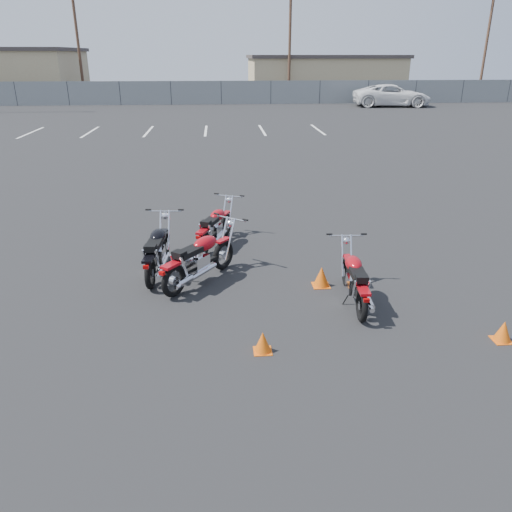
{
  "coord_description": "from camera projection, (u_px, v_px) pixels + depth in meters",
  "views": [
    {
      "loc": [
        -0.38,
        -7.05,
        3.76
      ],
      "look_at": [
        0.2,
        0.6,
        0.65
      ],
      "focal_mm": 35.0,
      "sensor_mm": 36.0,
      "label": 1
    }
  ],
  "objects": [
    {
      "name": "motorcycle_front_red",
      "position": [
        215.0,
        227.0,
        10.4
      ],
      "size": [
        1.04,
        1.8,
        0.9
      ],
      "color": "black",
      "rests_on": "ground"
    },
    {
      "name": "motorcycle_second_black",
      "position": [
        158.0,
        251.0,
        9.08
      ],
      "size": [
        0.75,
        1.95,
        0.95
      ],
      "color": "black",
      "rests_on": "ground"
    },
    {
      "name": "parking_line_stripes",
      "position": [
        177.0,
        131.0,
        26.26
      ],
      "size": [
        15.12,
        4.0,
        0.01
      ],
      "color": "silver",
      "rests_on": "ground"
    },
    {
      "name": "training_cone_near",
      "position": [
        321.0,
        277.0,
        8.65
      ],
      "size": [
        0.3,
        0.3,
        0.35
      ],
      "color": "#E85B0C",
      "rests_on": "ground"
    },
    {
      "name": "white_van",
      "position": [
        393.0,
        89.0,
        38.15
      ],
      "size": [
        3.28,
        6.97,
        2.57
      ],
      "primitive_type": "imported",
      "rotation": [
        0.0,
        0.0,
        1.48
      ],
      "color": "white",
      "rests_on": "ground"
    },
    {
      "name": "utility_pole_c",
      "position": [
        290.0,
        42.0,
        42.65
      ],
      "size": [
        1.8,
        0.24,
        9.0
      ],
      "color": "#452D20",
      "rests_on": "ground"
    },
    {
      "name": "training_cone_far",
      "position": [
        503.0,
        331.0,
        7.0
      ],
      "size": [
        0.26,
        0.26,
        0.31
      ],
      "color": "#E85B0C",
      "rests_on": "ground"
    },
    {
      "name": "utility_pole_b",
      "position": [
        78.0,
        42.0,
        42.32
      ],
      "size": [
        1.8,
        0.24,
        9.0
      ],
      "color": "#452D20",
      "rests_on": "ground"
    },
    {
      "name": "chainlink_fence",
      "position": [
        221.0,
        93.0,
        39.96
      ],
      "size": [
        80.06,
        0.06,
        1.8
      ],
      "color": "slate",
      "rests_on": "ground"
    },
    {
      "name": "training_cone_extra",
      "position": [
        263.0,
        342.0,
        6.74
      ],
      "size": [
        0.25,
        0.25,
        0.3
      ],
      "color": "#E85B0C",
      "rests_on": "ground"
    },
    {
      "name": "ground",
      "position": [
        246.0,
        308.0,
        7.95
      ],
      "size": [
        120.0,
        120.0,
        0.0
      ],
      "primitive_type": "plane",
      "color": "black",
      "rests_on": "ground"
    },
    {
      "name": "motorcycle_rear_red",
      "position": [
        355.0,
        280.0,
        7.99
      ],
      "size": [
        0.7,
        1.82,
        0.89
      ],
      "color": "black",
      "rests_on": "ground"
    },
    {
      "name": "tan_building_east",
      "position": [
        323.0,
        75.0,
        48.61
      ],
      "size": [
        14.4,
        9.4,
        3.7
      ],
      "color": "tan",
      "rests_on": "ground"
    },
    {
      "name": "motorcycle_third_red",
      "position": [
        200.0,
        259.0,
        8.7
      ],
      "size": [
        1.52,
        1.8,
        0.98
      ],
      "color": "black",
      "rests_on": "ground"
    },
    {
      "name": "utility_pole_d",
      "position": [
        487.0,
        43.0,
        44.83
      ],
      "size": [
        1.8,
        0.24,
        9.0
      ],
      "color": "#452D20",
      "rests_on": "ground"
    }
  ]
}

